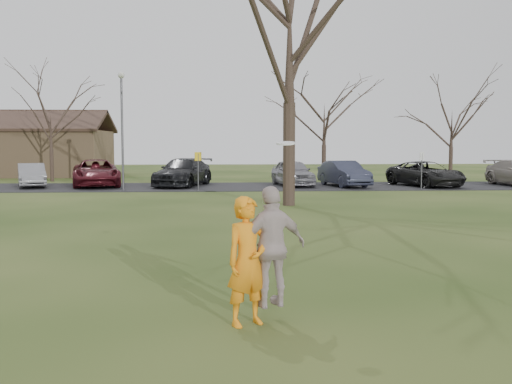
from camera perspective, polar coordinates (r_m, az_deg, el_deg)
ground at (r=9.14m, az=1.50°, el=-11.58°), size 120.00×120.00×0.00m
parking_strip at (r=33.84m, az=-2.08°, el=0.53°), size 62.00×6.50×0.04m
player_defender at (r=8.27m, az=-0.81°, el=-6.79°), size 0.80×0.71×1.84m
car_1 at (r=35.77m, az=-21.13°, el=1.55°), size 2.73×4.32×1.35m
car_2 at (r=35.09m, az=-15.39°, el=1.82°), size 3.82×6.05×1.56m
car_3 at (r=34.38m, az=-7.16°, el=1.94°), size 3.70×5.95×1.61m
car_4 at (r=34.31m, az=3.61°, el=1.91°), size 2.47×4.75×1.54m
car_5 at (r=34.15m, az=8.61°, el=1.80°), size 2.50×4.73×1.48m
car_6 at (r=35.35m, az=16.27°, el=1.73°), size 3.88×5.69×1.45m
catching_play at (r=8.39m, az=1.61°, el=-5.34°), size 1.11×0.76×2.39m
lamp_post at (r=31.71m, az=-13.00°, el=7.26°), size 0.34×0.34×6.27m
sign_yellow at (r=30.78m, az=-5.69°, el=2.74°), size 0.35×0.35×2.08m
sign_white at (r=32.58m, az=15.92°, el=2.69°), size 0.35×0.35×2.08m
big_tree at (r=24.30m, az=3.31°, el=15.33°), size 9.00×9.00×14.00m
small_tree_row at (r=39.16m, az=4.21°, el=6.78°), size 55.00×5.90×8.50m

